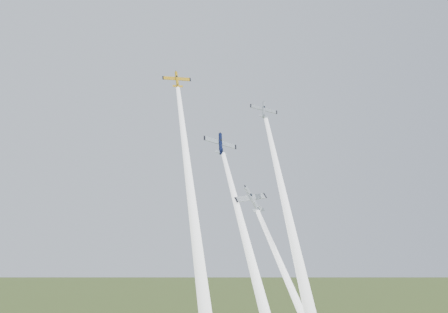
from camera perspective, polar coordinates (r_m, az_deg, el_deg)
plane_yellow at (r=137.70m, az=-4.81°, el=7.80°), size 7.35×5.34×6.36m
smoke_trail_yellow at (r=112.55m, az=-3.35°, el=-4.17°), size 5.56×39.55×56.03m
plane_navy at (r=134.73m, az=-0.35°, el=1.31°), size 9.12×7.61×9.39m
smoke_trail_navy at (r=116.81m, az=2.58°, el=-9.75°), size 8.74×33.11×46.91m
plane_silver_right at (r=136.62m, az=4.07°, el=4.75°), size 7.98×5.02×7.58m
smoke_trail_silver_right at (r=114.86m, az=6.75°, el=-6.93°), size 3.67×36.98×52.29m
plane_silver_low at (r=124.02m, az=2.90°, el=-4.36°), size 10.77×8.31×8.78m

